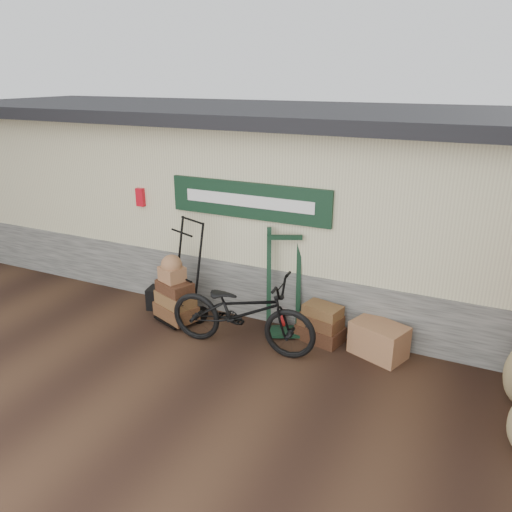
{
  "coord_description": "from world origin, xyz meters",
  "views": [
    {
      "loc": [
        2.91,
        -5.55,
        3.73
      ],
      "look_at": [
        -0.14,
        0.9,
        1.12
      ],
      "focal_mm": 35.0,
      "sensor_mm": 36.0,
      "label": 1
    }
  ],
  "objects_px": {
    "suitcase_stack": "(321,322)",
    "bicycle": "(242,308)",
    "wicker_hamper": "(379,340)",
    "porter_trolley": "(184,270)",
    "black_trunk": "(160,298)",
    "green_barrow": "(284,282)"
  },
  "relations": [
    {
      "from": "green_barrow",
      "to": "suitcase_stack",
      "type": "xyz_separation_m",
      "value": [
        0.62,
        -0.05,
        -0.51
      ]
    },
    {
      "from": "porter_trolley",
      "to": "bicycle",
      "type": "height_order",
      "value": "porter_trolley"
    },
    {
      "from": "suitcase_stack",
      "to": "bicycle",
      "type": "height_order",
      "value": "bicycle"
    },
    {
      "from": "porter_trolley",
      "to": "bicycle",
      "type": "relative_size",
      "value": 0.76
    },
    {
      "from": "suitcase_stack",
      "to": "bicycle",
      "type": "relative_size",
      "value": 0.3
    },
    {
      "from": "suitcase_stack",
      "to": "green_barrow",
      "type": "bearing_deg",
      "value": 175.13
    },
    {
      "from": "porter_trolley",
      "to": "wicker_hamper",
      "type": "bearing_deg",
      "value": 24.56
    },
    {
      "from": "green_barrow",
      "to": "wicker_hamper",
      "type": "distance_m",
      "value": 1.6
    },
    {
      "from": "green_barrow",
      "to": "bicycle",
      "type": "distance_m",
      "value": 0.83
    },
    {
      "from": "green_barrow",
      "to": "black_trunk",
      "type": "distance_m",
      "value": 2.26
    },
    {
      "from": "black_trunk",
      "to": "bicycle",
      "type": "relative_size",
      "value": 0.17
    },
    {
      "from": "black_trunk",
      "to": "green_barrow",
      "type": "bearing_deg",
      "value": 4.81
    },
    {
      "from": "black_trunk",
      "to": "wicker_hamper",
      "type": "bearing_deg",
      "value": 1.2
    },
    {
      "from": "green_barrow",
      "to": "suitcase_stack",
      "type": "height_order",
      "value": "green_barrow"
    },
    {
      "from": "wicker_hamper",
      "to": "black_trunk",
      "type": "xyz_separation_m",
      "value": [
        -3.66,
        -0.08,
        -0.05
      ]
    },
    {
      "from": "bicycle",
      "to": "wicker_hamper",
      "type": "bearing_deg",
      "value": -75.3
    },
    {
      "from": "porter_trolley",
      "to": "black_trunk",
      "type": "height_order",
      "value": "porter_trolley"
    },
    {
      "from": "green_barrow",
      "to": "black_trunk",
      "type": "relative_size",
      "value": 4.39
    },
    {
      "from": "suitcase_stack",
      "to": "wicker_hamper",
      "type": "height_order",
      "value": "suitcase_stack"
    },
    {
      "from": "suitcase_stack",
      "to": "wicker_hamper",
      "type": "distance_m",
      "value": 0.87
    },
    {
      "from": "porter_trolley",
      "to": "green_barrow",
      "type": "bearing_deg",
      "value": 31.7
    },
    {
      "from": "porter_trolley",
      "to": "bicycle",
      "type": "distance_m",
      "value": 1.33
    }
  ]
}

